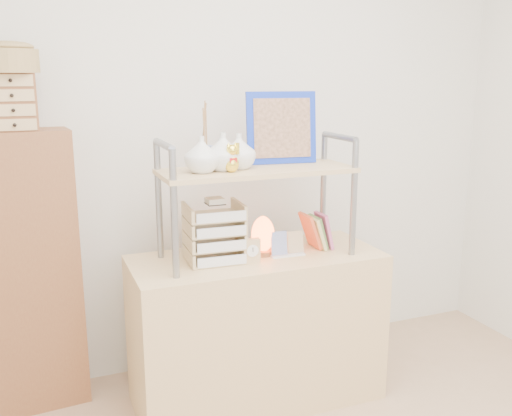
{
  "coord_description": "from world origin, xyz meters",
  "views": [
    {
      "loc": [
        -0.97,
        -1.21,
        1.59
      ],
      "look_at": [
        -0.0,
        1.2,
        0.98
      ],
      "focal_mm": 40.0,
      "sensor_mm": 36.0,
      "label": 1
    }
  ],
  "objects_px": {
    "cabinet": "(29,273)",
    "letter_tray": "(215,236)",
    "desk": "(257,328)",
    "salt_lamp": "(263,235)"
  },
  "relations": [
    {
      "from": "desk",
      "to": "letter_tray",
      "type": "distance_m",
      "value": 0.54
    },
    {
      "from": "cabinet",
      "to": "salt_lamp",
      "type": "relative_size",
      "value": 7.15
    },
    {
      "from": "desk",
      "to": "cabinet",
      "type": "distance_m",
      "value": 1.12
    },
    {
      "from": "cabinet",
      "to": "letter_tray",
      "type": "xyz_separation_m",
      "value": [
        0.81,
        -0.37,
        0.19
      ]
    },
    {
      "from": "cabinet",
      "to": "letter_tray",
      "type": "relative_size",
      "value": 4.51
    },
    {
      "from": "desk",
      "to": "letter_tray",
      "type": "height_order",
      "value": "letter_tray"
    },
    {
      "from": "cabinet",
      "to": "letter_tray",
      "type": "distance_m",
      "value": 0.91
    },
    {
      "from": "desk",
      "to": "salt_lamp",
      "type": "height_order",
      "value": "salt_lamp"
    },
    {
      "from": "desk",
      "to": "cabinet",
      "type": "relative_size",
      "value": 0.89
    },
    {
      "from": "desk",
      "to": "letter_tray",
      "type": "xyz_separation_m",
      "value": [
        -0.21,
        0.0,
        0.49
      ]
    }
  ]
}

